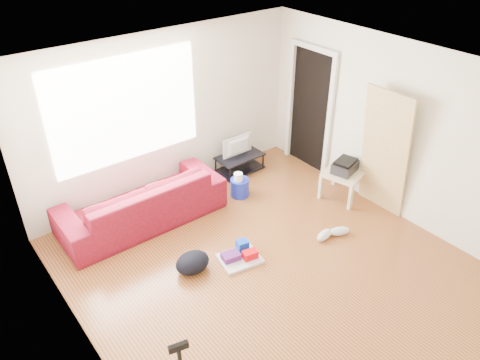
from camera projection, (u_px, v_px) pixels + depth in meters
room at (274, 180)px, 5.36m from camera, size 4.51×5.01×2.51m
sofa at (144, 220)px, 6.78m from camera, size 2.34×0.92×0.68m
tv_stand at (240, 163)px, 7.90m from camera, size 0.79×0.46×0.29m
tv at (239, 147)px, 7.74m from camera, size 0.58×0.08×0.33m
side_table at (344, 176)px, 7.12m from camera, size 0.68×0.68×0.45m
printer at (345, 166)px, 7.03m from camera, size 0.44×0.38×0.20m
bucket at (240, 195)px, 7.34m from camera, size 0.36×0.36×0.29m
toilet_paper at (238, 185)px, 7.21m from camera, size 0.13×0.13×0.12m
cleaning_tray at (240, 256)px, 6.05m from camera, size 0.58×0.50×0.19m
backpack at (193, 270)px, 5.90m from camera, size 0.47×0.39×0.25m
sneakers at (332, 233)px, 6.43m from camera, size 0.55×0.28×0.12m
door_panel at (375, 207)px, 7.07m from camera, size 0.23×0.75×1.87m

